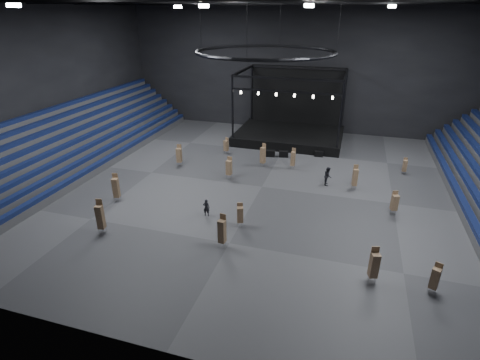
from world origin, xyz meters
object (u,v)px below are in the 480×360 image
(flight_case_left, at_px, (270,153))
(chair_stack_0, at_px, (229,167))
(chair_stack_10, at_px, (226,145))
(man_center, at_px, (206,208))
(chair_stack_1, at_px, (100,216))
(chair_stack_7, at_px, (222,231))
(chair_stack_6, at_px, (435,278))
(chair_stack_13, at_px, (395,202))
(stage, at_px, (290,128))
(chair_stack_4, at_px, (263,155))
(chair_stack_5, at_px, (116,187))
(chair_stack_3, at_px, (355,177))
(flight_case_right, at_px, (319,154))
(flight_case_mid, at_px, (284,154))
(crew_member, at_px, (328,176))
(chair_stack_2, at_px, (293,158))
(chair_stack_11, at_px, (179,155))
(chair_stack_8, at_px, (374,265))
(chair_stack_12, at_px, (240,214))
(chair_stack_9, at_px, (405,166))

(flight_case_left, relative_size, chair_stack_0, 0.48)
(chair_stack_10, relative_size, man_center, 1.31)
(chair_stack_0, xyz_separation_m, chair_stack_1, (-6.39, -13.02, 0.22))
(chair_stack_7, distance_m, man_center, 4.97)
(chair_stack_6, relative_size, chair_stack_13, 1.01)
(stage, distance_m, chair_stack_6, 31.51)
(chair_stack_7, bearing_deg, chair_stack_0, 112.80)
(chair_stack_4, height_order, chair_stack_5, chair_stack_5)
(chair_stack_0, xyz_separation_m, chair_stack_6, (17.85, -13.02, -0.11))
(chair_stack_3, distance_m, chair_stack_4, 10.62)
(flight_case_right, bearing_deg, flight_case_mid, -160.83)
(flight_case_mid, distance_m, crew_member, 8.68)
(chair_stack_2, relative_size, chair_stack_3, 0.95)
(chair_stack_0, distance_m, crew_member, 10.21)
(chair_stack_5, relative_size, chair_stack_11, 1.09)
(chair_stack_7, bearing_deg, flight_case_right, 83.75)
(chair_stack_2, height_order, chair_stack_8, chair_stack_8)
(chair_stack_12, height_order, chair_stack_13, chair_stack_13)
(chair_stack_2, height_order, chair_stack_5, chair_stack_5)
(chair_stack_1, relative_size, chair_stack_8, 1.12)
(chair_stack_4, distance_m, chair_stack_11, 9.52)
(flight_case_mid, distance_m, chair_stack_11, 12.57)
(chair_stack_6, distance_m, chair_stack_10, 28.67)
(chair_stack_1, height_order, chair_stack_7, chair_stack_1)
(chair_stack_6, height_order, chair_stack_9, chair_stack_6)
(chair_stack_0, xyz_separation_m, chair_stack_4, (2.60, 4.37, 0.09))
(chair_stack_0, relative_size, chair_stack_1, 0.82)
(chair_stack_10, xyz_separation_m, crew_member, (12.80, -5.53, -0.15))
(chair_stack_8, distance_m, chair_stack_13, 10.15)
(chair_stack_2, relative_size, chair_stack_5, 0.87)
(chair_stack_3, relative_size, man_center, 1.62)
(chair_stack_12, xyz_separation_m, crew_member, (6.21, 10.32, -0.18))
(chair_stack_4, relative_size, chair_stack_9, 1.43)
(chair_stack_4, bearing_deg, chair_stack_11, -140.77)
(chair_stack_6, bearing_deg, chair_stack_12, -172.81)
(chair_stack_1, relative_size, chair_stack_3, 1.16)
(chair_stack_3, height_order, chair_stack_9, chair_stack_3)
(chair_stack_3, distance_m, chair_stack_9, 7.43)
(chair_stack_1, xyz_separation_m, chair_stack_6, (24.24, -0.00, -0.32))
(flight_case_mid, bearing_deg, chair_stack_7, -92.53)
(chair_stack_6, xyz_separation_m, chair_stack_10, (-20.54, 20.00, -0.07))
(flight_case_left, relative_size, chair_stack_4, 0.43)
(flight_case_left, relative_size, chair_stack_2, 0.48)
(chair_stack_2, height_order, chair_stack_11, chair_stack_11)
(chair_stack_2, relative_size, chair_stack_8, 0.92)
(chair_stack_0, height_order, chair_stack_4, chair_stack_4)
(chair_stack_6, relative_size, chair_stack_10, 1.07)
(chair_stack_6, xyz_separation_m, man_center, (-17.23, 4.96, -0.38))
(chair_stack_6, bearing_deg, chair_stack_13, 123.46)
(chair_stack_5, height_order, man_center, chair_stack_5)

